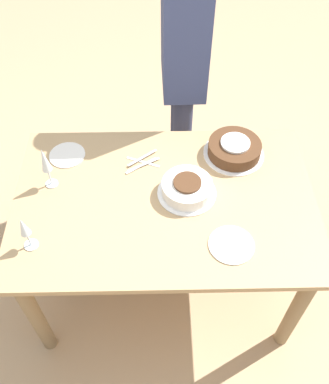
{
  "coord_description": "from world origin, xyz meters",
  "views": [
    {
      "loc": [
        0.02,
        1.19,
        2.23
      ],
      "look_at": [
        0.0,
        0.0,
        0.78
      ],
      "focal_mm": 40.0,
      "sensor_mm": 36.0,
      "label": 1
    }
  ],
  "objects": [
    {
      "name": "wine_glass_far",
      "position": [
        0.52,
        -0.1,
        0.88
      ],
      "size": [
        0.06,
        0.06,
        0.23
      ],
      "color": "silver",
      "rests_on": "dining_table"
    },
    {
      "name": "dining_table",
      "position": [
        0.0,
        0.0,
        0.62
      ],
      "size": [
        1.36,
        0.89,
        0.73
      ],
      "color": "tan",
      "rests_on": "ground_plane"
    },
    {
      "name": "wine_glass_near",
      "position": [
        0.55,
        0.23,
        0.85
      ],
      "size": [
        0.06,
        0.06,
        0.18
      ],
      "color": "silver",
      "rests_on": "dining_table"
    },
    {
      "name": "dessert_plate_left",
      "position": [
        -0.27,
        0.25,
        0.74
      ],
      "size": [
        0.19,
        0.19,
        0.01
      ],
      "color": "white",
      "rests_on": "dining_table"
    },
    {
      "name": "dessert_plate_right",
      "position": [
        0.47,
        -0.28,
        0.74
      ],
      "size": [
        0.18,
        0.18,
        0.01
      ],
      "color": "white",
      "rests_on": "dining_table"
    },
    {
      "name": "ground_plane",
      "position": [
        0.0,
        0.0,
        0.0
      ],
      "size": [
        12.0,
        12.0,
        0.0
      ],
      "primitive_type": "plane",
      "color": "tan"
    },
    {
      "name": "cake_center_white",
      "position": [
        -0.1,
        -0.03,
        0.77
      ],
      "size": [
        0.27,
        0.27,
        0.08
      ],
      "color": "white",
      "rests_on": "dining_table"
    },
    {
      "name": "cake_front_chocolate",
      "position": [
        -0.34,
        -0.27,
        0.77
      ],
      "size": [
        0.3,
        0.3,
        0.08
      ],
      "color": "white",
      "rests_on": "dining_table"
    },
    {
      "name": "fork_pile",
      "position": [
        0.1,
        -0.22,
        0.74
      ],
      "size": [
        0.16,
        0.16,
        0.01
      ],
      "color": "silver",
      "rests_on": "dining_table"
    },
    {
      "name": "person_cutting",
      "position": [
        -0.11,
        -0.76,
        1.01
      ],
      "size": [
        0.23,
        0.4,
        1.67
      ],
      "rotation": [
        0.0,
        0.0,
        1.59
      ],
      "color": "#2D334C",
      "rests_on": "ground_plane"
    }
  ]
}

